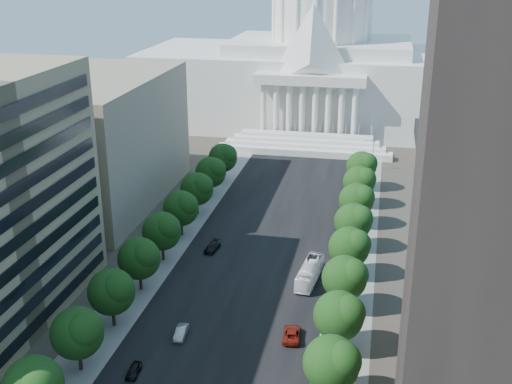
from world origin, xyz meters
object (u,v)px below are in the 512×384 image
Objects in this scene: car_silver at (181,332)px; car_red at (292,334)px; car_dark_b at (212,247)px; car_dark_a at (134,370)px; city_bus at (310,273)px.

car_silver is 17.39m from car_red.
car_dark_b is at bearing -58.87° from car_red.
car_dark_a is at bearing 28.03° from car_red.
car_dark_a is at bearing -112.96° from car_silver.
car_silver is 31.16m from car_dark_b.
car_silver is 28.27m from city_bus.
car_dark_b is 0.43× the size of city_bus.
car_red is (17.15, 2.88, 0.05)m from car_silver.
city_bus reaches higher than car_dark_a.
car_dark_a is 0.87× the size of car_silver.
city_bus is at bearing -15.90° from car_dark_b.
car_silver is 0.87× the size of car_dark_b.
city_bus is (21.30, 32.74, 1.02)m from car_dark_a.
city_bus is (20.84, -8.87, 0.94)m from car_dark_b.
car_dark_b is at bearing 92.38° from car_silver.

